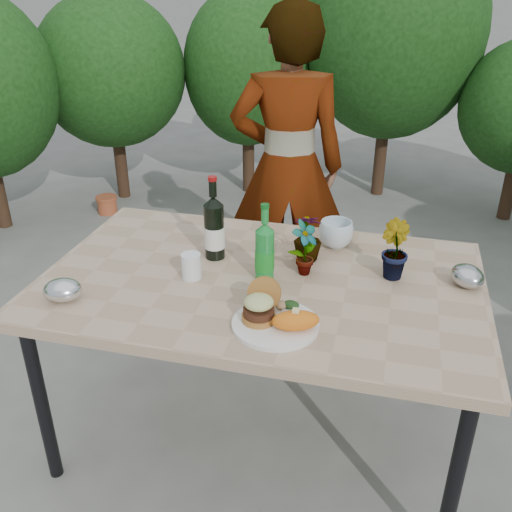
% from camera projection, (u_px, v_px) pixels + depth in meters
% --- Properties ---
extents(ground, '(80.00, 80.00, 0.00)m').
position_uv_depth(ground, '(261.00, 430.00, 2.44)').
color(ground, slate).
rests_on(ground, ground).
extents(patio_table, '(1.60, 1.00, 0.75)m').
position_uv_depth(patio_table, '(261.00, 291.00, 2.12)').
color(patio_table, tan).
rests_on(patio_table, ground).
extents(shrub_hedge, '(6.90, 5.13, 2.17)m').
position_uv_depth(shrub_hedge, '(404.00, 97.00, 3.14)').
color(shrub_hedge, '#382316').
rests_on(shrub_hedge, ground).
extents(dinner_plate, '(0.28, 0.28, 0.01)m').
position_uv_depth(dinner_plate, '(275.00, 324.00, 1.81)').
color(dinner_plate, white).
rests_on(dinner_plate, patio_table).
extents(burger_stack, '(0.11, 0.16, 0.11)m').
position_uv_depth(burger_stack, '(260.00, 305.00, 1.82)').
color(burger_stack, '#B7722D').
rests_on(burger_stack, dinner_plate).
extents(sweet_potato, '(0.17, 0.12, 0.06)m').
position_uv_depth(sweet_potato, '(296.00, 321.00, 1.76)').
color(sweet_potato, orange).
rests_on(sweet_potato, dinner_plate).
extents(grilled_veg, '(0.08, 0.05, 0.03)m').
position_uv_depth(grilled_veg, '(287.00, 305.00, 1.88)').
color(grilled_veg, olive).
rests_on(grilled_veg, dinner_plate).
extents(wine_bottle, '(0.08, 0.08, 0.33)m').
position_uv_depth(wine_bottle, '(214.00, 229.00, 2.19)').
color(wine_bottle, black).
rests_on(wine_bottle, patio_table).
extents(sparkling_water, '(0.07, 0.07, 0.29)m').
position_uv_depth(sparkling_water, '(265.00, 252.00, 2.05)').
color(sparkling_water, '#17812E').
rests_on(sparkling_water, patio_table).
extents(plastic_cup, '(0.07, 0.07, 0.09)m').
position_uv_depth(plastic_cup, '(191.00, 266.00, 2.08)').
color(plastic_cup, white).
rests_on(plastic_cup, patio_table).
extents(seedling_left, '(0.13, 0.13, 0.21)m').
position_uv_depth(seedling_left, '(305.00, 249.00, 2.07)').
color(seedling_left, '#225D1F').
rests_on(seedling_left, patio_table).
extents(seedling_mid, '(0.14, 0.15, 0.22)m').
position_uv_depth(seedling_mid, '(393.00, 250.00, 2.06)').
color(seedling_mid, '#29531C').
rests_on(seedling_mid, patio_table).
extents(seedling_right, '(0.13, 0.13, 0.19)m').
position_uv_depth(seedling_right, '(308.00, 237.00, 2.18)').
color(seedling_right, '#2B5E20').
rests_on(seedling_right, patio_table).
extents(blue_bowl, '(0.15, 0.15, 0.11)m').
position_uv_depth(blue_bowl, '(336.00, 234.00, 2.31)').
color(blue_bowl, silver).
rests_on(blue_bowl, patio_table).
extents(foil_packet_left, '(0.15, 0.13, 0.08)m').
position_uv_depth(foil_packet_left, '(63.00, 290.00, 1.94)').
color(foil_packet_left, silver).
rests_on(foil_packet_left, patio_table).
extents(foil_packet_right, '(0.16, 0.17, 0.08)m').
position_uv_depth(foil_packet_right, '(467.00, 276.00, 2.03)').
color(foil_packet_right, '#B4B6BB').
rests_on(foil_packet_right, patio_table).
extents(person, '(0.68, 0.52, 1.65)m').
position_uv_depth(person, '(288.00, 168.00, 2.99)').
color(person, '#97664B').
rests_on(person, ground).
extents(terracotta_pot, '(0.17, 0.17, 0.14)m').
position_uv_depth(terracotta_pot, '(107.00, 204.00, 4.54)').
color(terracotta_pot, '#B5522E').
rests_on(terracotta_pot, ground).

